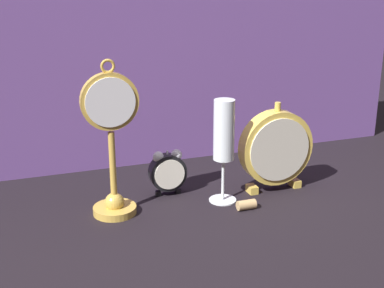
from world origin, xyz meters
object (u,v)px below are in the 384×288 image
at_px(alarm_clock_twin_bell, 168,171).
at_px(champagne_flute, 224,137).
at_px(mantel_clock_silver, 276,148).
at_px(wine_cork, 246,205).
at_px(pocket_watch_on_stand, 112,148).

bearing_deg(alarm_clock_twin_bell, champagne_flute, -35.45).
xyz_separation_m(mantel_clock_silver, wine_cork, (-0.11, -0.08, -0.10)).
relative_size(pocket_watch_on_stand, mantel_clock_silver, 1.56).
height_order(alarm_clock_twin_bell, wine_cork, alarm_clock_twin_bell).
bearing_deg(mantel_clock_silver, wine_cork, -144.69).
relative_size(mantel_clock_silver, champagne_flute, 0.91).
height_order(alarm_clock_twin_bell, mantel_clock_silver, mantel_clock_silver).
bearing_deg(mantel_clock_silver, alarm_clock_twin_bell, 166.57).
height_order(pocket_watch_on_stand, wine_cork, pocket_watch_on_stand).
distance_m(pocket_watch_on_stand, mantel_clock_silver, 0.39).
xyz_separation_m(alarm_clock_twin_bell, wine_cork, (0.14, -0.14, -0.05)).
distance_m(pocket_watch_on_stand, alarm_clock_twin_bell, 0.18).
height_order(pocket_watch_on_stand, alarm_clock_twin_bell, pocket_watch_on_stand).
bearing_deg(pocket_watch_on_stand, alarm_clock_twin_bell, 22.68).
distance_m(pocket_watch_on_stand, wine_cork, 0.32).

